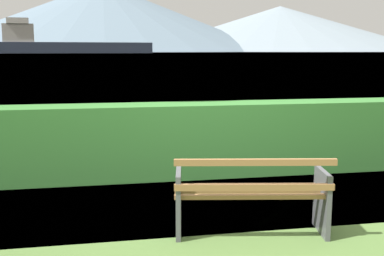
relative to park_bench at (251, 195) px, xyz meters
The scene contains 6 objects.
ground_plane 0.43m from the park_bench, 80.33° to the left, with size 1400.00×1400.00×0.00m, color #4C6B33.
water_surface 310.05m from the park_bench, 90.00° to the left, with size 620.00×620.00×0.00m, color #7A99A8.
park_bench is the anchor object (origin of this frame).
hedge_row 2.48m from the park_bench, 89.77° to the left, with size 9.50×0.67×1.11m, color #387A33.
cargo_ship_large 282.22m from the park_bench, 95.26° to the left, with size 92.27×26.28×19.26m.
distant_hills 580.50m from the park_bench, 89.99° to the left, with size 874.63×469.06×81.07m.
Camera 1 is at (-1.48, -4.63, 1.91)m, focal length 44.50 mm.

